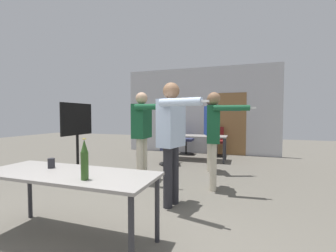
% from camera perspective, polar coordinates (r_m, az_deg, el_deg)
% --- Properties ---
extents(back_wall, '(5.24, 0.12, 2.94)m').
position_cam_1_polar(back_wall, '(7.85, 8.11, 3.79)').
color(back_wall, '#BCBCC1').
rests_on(back_wall, ground_plane).
extents(conference_table_near, '(1.87, 0.68, 0.72)m').
position_cam_1_polar(conference_table_near, '(2.58, -24.05, -12.22)').
color(conference_table_near, gray).
rests_on(conference_table_near, ground_plane).
extents(conference_table_far, '(1.74, 0.72, 0.72)m').
position_cam_1_polar(conference_table_far, '(6.63, 7.19, -3.00)').
color(conference_table_far, gray).
rests_on(conference_table_far, ground_plane).
extents(tv_screen, '(0.44, 0.95, 1.58)m').
position_cam_1_polar(tv_screen, '(5.44, -22.08, -1.28)').
color(tv_screen, black).
rests_on(tv_screen, ground_plane).
extents(person_far_watching, '(0.81, 0.57, 1.71)m').
position_cam_1_polar(person_far_watching, '(4.00, 11.70, -1.05)').
color(person_far_watching, beige).
rests_on(person_far_watching, ground_plane).
extents(person_left_plaid, '(0.93, 0.63, 1.76)m').
position_cam_1_polar(person_left_plaid, '(5.26, 11.05, -0.04)').
color(person_left_plaid, beige).
rests_on(person_left_plaid, ground_plane).
extents(person_center_tall, '(0.80, 0.67, 1.77)m').
position_cam_1_polar(person_center_tall, '(4.50, -6.51, -0.39)').
color(person_center_tall, beige).
rests_on(person_center_tall, ground_plane).
extents(person_near_casual, '(0.76, 0.75, 1.77)m').
position_cam_1_polar(person_near_casual, '(3.20, 1.04, -1.41)').
color(person_near_casual, '#28282D').
rests_on(person_near_casual, ground_plane).
extents(office_chair_near_pushed, '(0.52, 0.56, 0.93)m').
position_cam_1_polar(office_chair_near_pushed, '(7.44, 12.23, -4.10)').
color(office_chair_near_pushed, black).
rests_on(office_chair_near_pushed, ground_plane).
extents(office_chair_side_rolled, '(0.58, 0.63, 0.90)m').
position_cam_1_polar(office_chair_side_rolled, '(6.07, 0.24, -5.75)').
color(office_chair_side_rolled, black).
rests_on(office_chair_side_rolled, ground_plane).
extents(office_chair_far_left, '(0.55, 0.52, 0.96)m').
position_cam_1_polar(office_chair_far_left, '(7.60, 4.05, -3.75)').
color(office_chair_far_left, black).
rests_on(office_chair_far_left, ground_plane).
extents(beer_bottle, '(0.07, 0.07, 0.38)m').
position_cam_1_polar(beer_bottle, '(2.19, -20.44, -8.17)').
color(beer_bottle, '#2D511E').
rests_on(beer_bottle, conference_table_near).
extents(drink_cup, '(0.07, 0.07, 0.11)m').
position_cam_1_polar(drink_cup, '(2.84, -27.52, -8.36)').
color(drink_cup, '#232328').
rests_on(drink_cup, conference_table_near).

